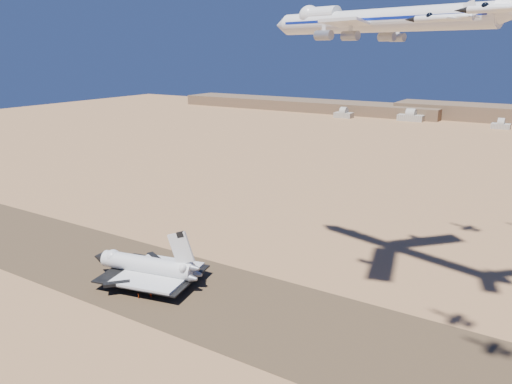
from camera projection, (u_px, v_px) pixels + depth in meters
The scene contains 11 objects.
ground at pixel (197, 293), 175.10m from camera, with size 1200.00×1200.00×0.00m, color #A27448.
runway at pixel (197, 293), 175.09m from camera, with size 600.00×50.00×0.06m, color brown.
hangars at pixel (406, 117), 596.03m from camera, with size 200.50×29.50×30.00m.
shuttle at pixel (147, 267), 182.33m from camera, with size 44.39×33.19×21.89m.
carrier_747 at pixel (369, 21), 156.69m from camera, with size 89.14×66.89×22.22m.
crew_a at pixel (138, 296), 171.13m from camera, with size 0.68×0.44×1.86m, color #F03F0E.
crew_b at pixel (151, 294), 172.25m from camera, with size 0.88×0.51×1.81m, color #F03F0E.
crew_c at pixel (151, 295), 171.96m from camera, with size 1.05×0.54×1.80m, color #F03F0E.
chase_jet_a at pixel (442, 18), 102.26m from camera, with size 15.52×8.97×3.94m.
chase_jet_b at pixel (500, 8), 86.45m from camera, with size 14.81×8.34×3.72m.
chase_jet_c at pixel (464, 17), 180.27m from camera, with size 15.82×9.27×4.04m.
Camera 1 is at (102.09, -123.15, 82.32)m, focal length 35.00 mm.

